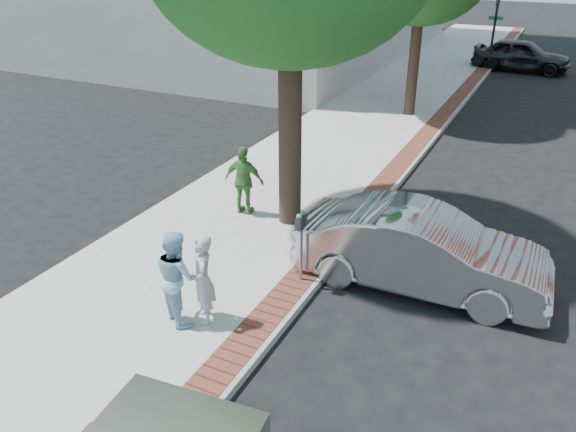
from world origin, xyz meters
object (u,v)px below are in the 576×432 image
Objects in this scene: person_green at (244,181)px; parking_meter at (301,232)px; person_gray at (203,280)px; person_officer at (177,276)px; bg_car at (522,55)px; sedan_silver at (421,250)px.

parking_meter is at bearing 134.95° from person_green.
person_gray is 0.96× the size of person_officer.
person_green reaches higher than person_gray.
parking_meter is at bearing -92.58° from person_officer.
person_officer is at bearing 175.96° from bg_car.
bg_car is at bearing -105.77° from person_green.
parking_meter is 2.36m from sedan_silver.
parking_meter is 2.14m from person_gray.
parking_meter is 2.48m from person_officer.
bg_car is (2.98, 25.11, -0.20)m from person_officer.
parking_meter is 0.86× the size of person_officer.
bg_car is (1.61, 23.06, -0.40)m from parking_meter.
parking_meter reaches higher than bg_car.
bg_car is at bearing 138.29° from person_gray.
bg_car is (2.56, 24.96, -0.16)m from person_gray.
sedan_silver is (3.01, 2.97, -0.18)m from person_gray.
person_green is 4.67m from sedan_silver.
person_gray is at bearing 106.26° from person_green.
parking_meter is at bearing 178.73° from bg_car.
person_officer is 25.29m from bg_car.
parking_meter is 0.31× the size of sedan_silver.
sedan_silver is (2.06, 1.07, -0.41)m from parking_meter.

